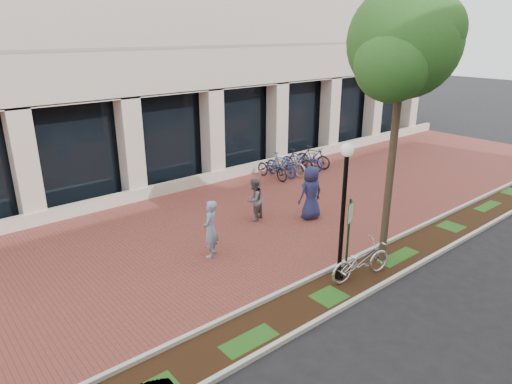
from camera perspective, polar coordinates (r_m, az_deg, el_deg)
ground at (r=16.88m, az=-1.36°, el=-3.64°), size 120.00×120.00×0.00m
brick_plaza at (r=16.88m, az=-1.36°, el=-3.62°), size 40.00×9.00×0.01m
planting_strip at (r=13.59m, az=12.77°, el=-10.27°), size 40.00×1.50×0.01m
curb_plaza_side at (r=13.96m, az=10.35°, el=-8.97°), size 40.00×0.12×0.12m
curb_street_side at (r=13.19m, az=15.39°, el=-11.21°), size 40.00×0.12×0.12m
parking_sign at (r=13.10m, az=11.58°, el=-4.22°), size 0.34×0.07×2.28m
lamppost at (r=12.47m, az=10.88°, el=-1.59°), size 0.36×0.36×3.93m
street_tree at (r=13.15m, az=17.93°, el=16.55°), size 3.57×2.98×7.86m
locked_bicycle at (r=13.30m, az=12.98°, el=-8.36°), size 2.14×1.05×1.07m
pedestrian_left at (r=14.07m, az=-5.72°, el=-4.62°), size 0.79×0.75×1.83m
pedestrian_mid at (r=16.66m, az=-0.25°, el=-0.95°), size 0.95×0.85×1.62m
pedestrian_right at (r=16.89m, az=6.89°, el=-0.10°), size 1.05×0.74×2.02m
bollard at (r=20.38m, az=0.54°, el=1.91°), size 0.12×0.12×0.91m
bike_rack_cluster at (r=22.39m, az=4.66°, el=3.68°), size 3.68×2.06×1.14m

